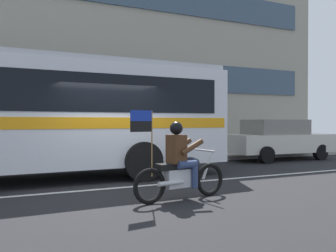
{
  "coord_description": "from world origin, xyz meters",
  "views": [
    {
      "loc": [
        -2.37,
        -8.6,
        1.57
      ],
      "look_at": [
        1.15,
        -0.94,
        1.46
      ],
      "focal_mm": 37.6,
      "sensor_mm": 36.0,
      "label": 1
    }
  ],
  "objects_px": {
    "transit_bus": "(7,109)",
    "fire_hydrant": "(194,148)",
    "motorcycle_with_rider": "(180,167)",
    "parked_sedan_curbside": "(278,139)"
  },
  "relations": [
    {
      "from": "transit_bus",
      "to": "motorcycle_with_rider",
      "type": "distance_m",
      "value": 4.88
    },
    {
      "from": "transit_bus",
      "to": "parked_sedan_curbside",
      "type": "bearing_deg",
      "value": 7.82
    },
    {
      "from": "motorcycle_with_rider",
      "to": "parked_sedan_curbside",
      "type": "bearing_deg",
      "value": 35.28
    },
    {
      "from": "transit_bus",
      "to": "fire_hydrant",
      "type": "height_order",
      "value": "transit_bus"
    },
    {
      "from": "motorcycle_with_rider",
      "to": "parked_sedan_curbside",
      "type": "relative_size",
      "value": 0.48
    },
    {
      "from": "fire_hydrant",
      "to": "motorcycle_with_rider",
      "type": "bearing_deg",
      "value": -120.97
    },
    {
      "from": "transit_bus",
      "to": "fire_hydrant",
      "type": "xyz_separation_m",
      "value": [
        6.75,
        2.5,
        -1.36
      ]
    },
    {
      "from": "fire_hydrant",
      "to": "parked_sedan_curbside",
      "type": "bearing_deg",
      "value": -18.33
    },
    {
      "from": "transit_bus",
      "to": "parked_sedan_curbside",
      "type": "xyz_separation_m",
      "value": [
        10.1,
        1.39,
        -1.03
      ]
    },
    {
      "from": "transit_bus",
      "to": "fire_hydrant",
      "type": "distance_m",
      "value": 7.33
    }
  ]
}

